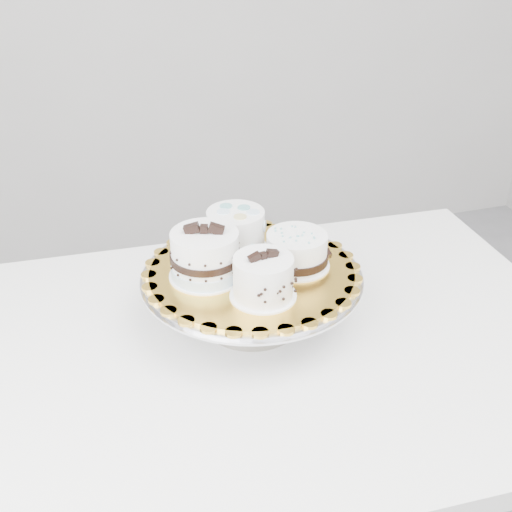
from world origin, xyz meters
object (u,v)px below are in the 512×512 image
object	(u,v)px
cake_dots	(236,230)
cake_ribbon	(297,251)
cake_board	(252,271)
cake_banded	(205,257)
cake_swirl	(263,279)
cake_stand	(252,288)
table	(255,381)

from	to	relation	value
cake_dots	cake_ribbon	bearing A→B (deg)	-38.56
cake_board	cake_banded	bearing A→B (deg)	177.02
cake_swirl	cake_dots	bearing A→B (deg)	81.67
cake_board	cake_ribbon	bearing A→B (deg)	-6.28
cake_banded	cake_dots	distance (m)	0.10
cake_stand	cake_banded	size ratio (longest dim) A/B	2.66
table	cake_board	world-z (taller)	cake_board
cake_board	cake_swirl	world-z (taller)	cake_swirl
table	cake_ribbon	distance (m)	0.24
table	cake_board	bearing A→B (deg)	81.12
cake_dots	cake_ribbon	distance (m)	0.12
table	cake_ribbon	bearing A→B (deg)	32.03
table	cake_stand	bearing A→B (deg)	81.12
cake_swirl	cake_banded	xyz separation A→B (m)	(-0.07, 0.09, 0.00)
cake_board	cake_dots	size ratio (longest dim) A/B	2.81
table	cake_banded	bearing A→B (deg)	138.74
cake_swirl	cake_board	bearing A→B (deg)	77.32
cake_swirl	cake_banded	world-z (taller)	cake_banded
cake_stand	cake_swirl	distance (m)	0.11
cake_dots	cake_banded	bearing A→B (deg)	-128.28
cake_swirl	cake_dots	size ratio (longest dim) A/B	0.87
cake_stand	cake_banded	distance (m)	0.11
cake_stand	cake_board	distance (m)	0.03
cake_ribbon	cake_stand	bearing A→B (deg)	170.23
table	cake_banded	size ratio (longest dim) A/B	8.30
cake_ribbon	cake_board	bearing A→B (deg)	170.23
cake_swirl	cake_dots	world-z (taller)	cake_swirl
cake_ribbon	cake_banded	bearing A→B (deg)	171.88
table	cake_ribbon	world-z (taller)	cake_ribbon
cake_banded	cake_ribbon	world-z (taller)	cake_banded
table	cake_stand	distance (m)	0.17
cake_board	table	bearing A→B (deg)	-101.38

